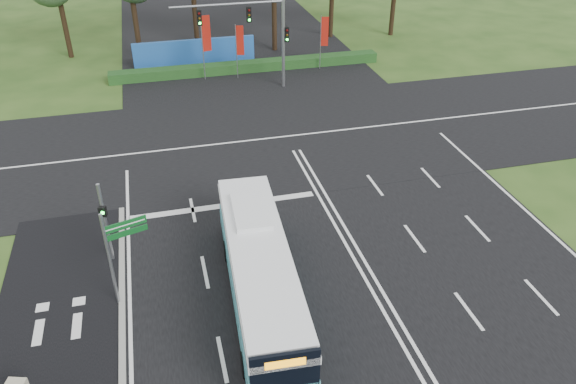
# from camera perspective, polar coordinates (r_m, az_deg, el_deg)

# --- Properties ---
(ground) EXTENTS (120.00, 120.00, 0.00)m
(ground) POSITION_cam_1_polar(r_m,az_deg,el_deg) (26.08, 6.15, -5.85)
(ground) COLOR #274617
(ground) RESTS_ON ground
(road_main) EXTENTS (20.00, 120.00, 0.04)m
(road_main) POSITION_cam_1_polar(r_m,az_deg,el_deg) (26.06, 6.16, -5.81)
(road_main) COLOR black
(road_main) RESTS_ON ground
(road_cross) EXTENTS (120.00, 14.00, 0.05)m
(road_cross) POSITION_cam_1_polar(r_m,az_deg,el_deg) (35.82, -0.29, 5.63)
(road_cross) COLOR black
(road_cross) RESTS_ON ground
(bike_path) EXTENTS (5.00, 18.00, 0.06)m
(bike_path) POSITION_cam_1_polar(r_m,az_deg,el_deg) (23.14, -22.55, -14.52)
(bike_path) COLOR black
(bike_path) RESTS_ON ground
(kerb_strip) EXTENTS (0.25, 18.00, 0.12)m
(kerb_strip) POSITION_cam_1_polar(r_m,az_deg,el_deg) (22.75, -16.48, -13.89)
(kerb_strip) COLOR gray
(kerb_strip) RESTS_ON ground
(city_bus) EXTENTS (2.92, 10.99, 3.12)m
(city_bus) POSITION_cam_1_polar(r_m,az_deg,el_deg) (22.21, -2.86, -8.28)
(city_bus) COLOR #55B9C7
(city_bus) RESTS_ON ground
(pedestrian_signal) EXTENTS (0.36, 0.44, 3.94)m
(pedestrian_signal) POSITION_cam_1_polar(r_m,az_deg,el_deg) (25.30, -18.10, -2.76)
(pedestrian_signal) COLOR gray
(pedestrian_signal) RESTS_ON ground
(street_sign) EXTENTS (1.64, 0.58, 4.36)m
(street_sign) POSITION_cam_1_polar(r_m,az_deg,el_deg) (22.60, -16.99, -5.36)
(street_sign) COLOR gray
(street_sign) RESTS_ON ground
(banner_flag_left) EXTENTS (0.74, 0.21, 5.08)m
(banner_flag_left) POSITION_cam_1_polar(r_m,az_deg,el_deg) (44.72, -8.41, 15.23)
(banner_flag_left) COLOR gray
(banner_flag_left) RESTS_ON ground
(banner_flag_mid) EXTENTS (0.62, 0.18, 4.27)m
(banner_flag_mid) POSITION_cam_1_polar(r_m,az_deg,el_deg) (44.74, -4.98, 14.79)
(banner_flag_mid) COLOR gray
(banner_flag_mid) RESTS_ON ground
(banner_flag_right) EXTENTS (0.64, 0.17, 4.35)m
(banner_flag_right) POSITION_cam_1_polar(r_m,az_deg,el_deg) (46.76, 3.64, 15.67)
(banner_flag_right) COLOR gray
(banner_flag_right) RESTS_ON ground
(traffic_light_gantry) EXTENTS (8.41, 0.28, 7.00)m
(traffic_light_gantry) POSITION_cam_1_polar(r_m,az_deg,el_deg) (41.98, -2.96, 16.37)
(traffic_light_gantry) COLOR gray
(traffic_light_gantry) RESTS_ON ground
(hedge) EXTENTS (22.00, 1.20, 0.80)m
(hedge) POSITION_cam_1_polar(r_m,az_deg,el_deg) (46.97, -4.09, 12.59)
(hedge) COLOR #183D16
(hedge) RESTS_ON ground
(blue_hoarding) EXTENTS (10.00, 0.30, 2.20)m
(blue_hoarding) POSITION_cam_1_polar(r_m,az_deg,el_deg) (48.62, -9.46, 13.79)
(blue_hoarding) COLOR #1E54A5
(blue_hoarding) RESTS_ON ground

